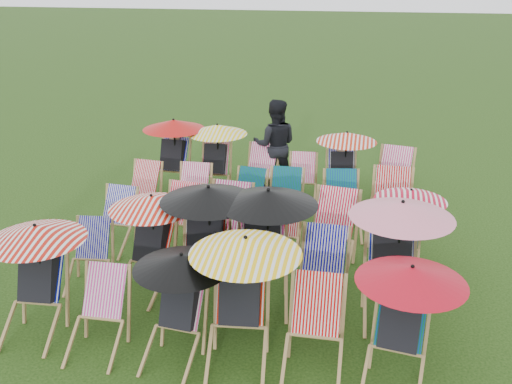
% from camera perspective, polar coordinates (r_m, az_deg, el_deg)
% --- Properties ---
extents(ground, '(100.00, 100.00, 0.00)m').
position_cam_1_polar(ground, '(8.22, -0.70, -6.80)').
color(ground, black).
rests_on(ground, ground).
extents(deckchair_0, '(1.09, 1.15, 1.29)m').
position_cam_1_polar(deckchair_0, '(6.86, -21.28, -8.10)').
color(deckchair_0, '#A6834D').
rests_on(deckchair_0, ground).
extents(deckchair_1, '(0.59, 0.81, 0.86)m').
position_cam_1_polar(deckchair_1, '(6.48, -15.59, -11.77)').
color(deckchair_1, '#A6834D').
rests_on(deckchair_1, ground).
extents(deckchair_2, '(1.01, 1.06, 1.19)m').
position_cam_1_polar(deckchair_2, '(6.09, -7.94, -11.22)').
color(deckchair_2, '#A6834D').
rests_on(deckchair_2, ground).
extents(deckchair_3, '(1.16, 1.24, 1.38)m').
position_cam_1_polar(deckchair_3, '(5.96, -1.58, -10.65)').
color(deckchair_3, '#A6834D').
rests_on(deckchair_3, ground).
extents(deckchair_4, '(0.63, 0.88, 0.94)m').
position_cam_1_polar(deckchair_4, '(5.95, 5.84, -13.84)').
color(deckchair_4, '#A6834D').
rests_on(deckchair_4, ground).
extents(deckchair_5, '(1.07, 1.14, 1.27)m').
position_cam_1_polar(deckchair_5, '(5.85, 14.29, -12.77)').
color(deckchair_5, '#A6834D').
rests_on(deckchair_5, ground).
extents(deckchair_6, '(0.63, 0.81, 0.82)m').
position_cam_1_polar(deckchair_6, '(7.77, -16.40, -6.15)').
color(deckchair_6, '#A6834D').
rests_on(deckchair_6, ground).
extents(deckchair_7, '(1.08, 1.15, 1.28)m').
position_cam_1_polar(deckchair_7, '(7.35, -10.81, -4.96)').
color(deckchair_7, '#A6834D').
rests_on(deckchair_7, ground).
extents(deckchair_8, '(1.20, 1.29, 1.42)m').
position_cam_1_polar(deckchair_8, '(7.12, -5.13, -4.84)').
color(deckchair_8, '#A6834D').
rests_on(deckchair_8, ground).
extents(deckchair_9, '(1.21, 1.31, 1.44)m').
position_cam_1_polar(deckchair_9, '(6.95, 0.78, -5.35)').
color(deckchair_9, '#A6834D').
rests_on(deckchair_9, ground).
extents(deckchair_10, '(0.67, 0.91, 0.97)m').
position_cam_1_polar(deckchair_10, '(6.91, 6.55, -8.28)').
color(deckchair_10, '#A6834D').
rests_on(deckchair_10, ground).
extents(deckchair_11, '(1.20, 1.27, 1.43)m').
position_cam_1_polar(deckchair_11, '(6.85, 13.67, -6.53)').
color(deckchair_11, '#A6834D').
rests_on(deckchair_11, ground).
extents(deckchair_12, '(0.61, 0.82, 0.85)m').
position_cam_1_polar(deckchair_12, '(8.67, -14.16, -2.81)').
color(deckchair_12, '#A6834D').
rests_on(deckchair_12, ground).
extents(deckchair_13, '(0.71, 0.92, 0.93)m').
position_cam_1_polar(deckchair_13, '(8.40, -7.99, -2.84)').
color(deckchair_13, '#A6834D').
rests_on(deckchair_13, ground).
extents(deckchair_14, '(0.75, 0.99, 1.02)m').
position_cam_1_polar(deckchair_14, '(8.07, -3.21, -3.35)').
color(deckchair_14, '#A6834D').
rests_on(deckchair_14, ground).
extents(deckchair_15, '(0.59, 0.81, 0.87)m').
position_cam_1_polar(deckchair_15, '(8.03, 2.38, -4.07)').
color(deckchair_15, '#A6834D').
rests_on(deckchair_15, ground).
extents(deckchair_16, '(0.81, 1.03, 1.03)m').
position_cam_1_polar(deckchair_16, '(7.89, 7.48, -4.11)').
color(deckchair_16, '#A6834D').
rests_on(deckchair_16, ground).
extents(deckchair_17, '(0.97, 1.02, 1.15)m').
position_cam_1_polar(deckchair_17, '(7.97, 14.60, -3.63)').
color(deckchair_17, '#A6834D').
rests_on(deckchair_17, ground).
extents(deckchair_18, '(0.64, 0.85, 0.87)m').
position_cam_1_polar(deckchair_18, '(9.67, -11.56, 0.05)').
color(deckchair_18, '#A6834D').
rests_on(deckchair_18, ground).
extents(deckchair_19, '(0.61, 0.84, 0.89)m').
position_cam_1_polar(deckchair_19, '(9.32, -6.52, -0.36)').
color(deckchair_19, '#A6834D').
rests_on(deckchair_19, ground).
extents(deckchair_20, '(0.66, 0.85, 0.86)m').
position_cam_1_polar(deckchair_20, '(9.14, -1.03, -0.78)').
color(deckchair_20, '#A6834D').
rests_on(deckchair_20, ground).
extents(deckchair_21, '(0.62, 0.85, 0.90)m').
position_cam_1_polar(deckchair_21, '(9.03, 2.85, -0.95)').
color(deckchair_21, '#A6834D').
rests_on(deckchair_21, ground).
extents(deckchair_22, '(0.74, 0.94, 0.93)m').
position_cam_1_polar(deckchair_22, '(8.95, 8.65, -1.33)').
color(deckchair_22, '#A6834D').
rests_on(deckchair_22, ground).
extents(deckchair_23, '(0.68, 0.94, 1.01)m').
position_cam_1_polar(deckchair_23, '(8.94, 13.40, -1.42)').
color(deckchair_23, '#A6834D').
rests_on(deckchair_23, ground).
extents(deckchair_24, '(1.13, 1.18, 1.34)m').
position_cam_1_polar(deckchair_24, '(10.58, -8.51, 3.72)').
color(deckchair_24, '#A6834D').
rests_on(deckchair_24, ground).
extents(deckchair_25, '(1.08, 1.14, 1.28)m').
position_cam_1_polar(deckchair_25, '(10.37, -4.16, 3.37)').
color(deckchair_25, '#A6834D').
rests_on(deckchair_25, ground).
extents(deckchair_26, '(0.65, 0.88, 0.92)m').
position_cam_1_polar(deckchair_26, '(10.21, 0.30, 1.86)').
color(deckchair_26, '#A6834D').
rests_on(deckchair_26, ground).
extents(deckchair_27, '(0.59, 0.78, 0.82)m').
position_cam_1_polar(deckchair_27, '(10.09, 4.63, 1.23)').
color(deckchair_27, '#A6834D').
rests_on(deckchair_27, ground).
extents(deckchair_28, '(1.05, 1.13, 1.25)m').
position_cam_1_polar(deckchair_28, '(10.10, 8.71, 2.55)').
color(deckchair_28, '#A6834D').
rests_on(deckchair_28, ground).
extents(deckchair_29, '(0.81, 1.02, 0.99)m').
position_cam_1_polar(deckchair_29, '(10.08, 13.46, 1.17)').
color(deckchair_29, '#A6834D').
rests_on(deckchair_29, ground).
extents(person_rear, '(0.91, 0.75, 1.70)m').
position_cam_1_polar(person_rear, '(10.55, 1.91, 4.73)').
color(person_rear, black).
rests_on(person_rear, ground).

